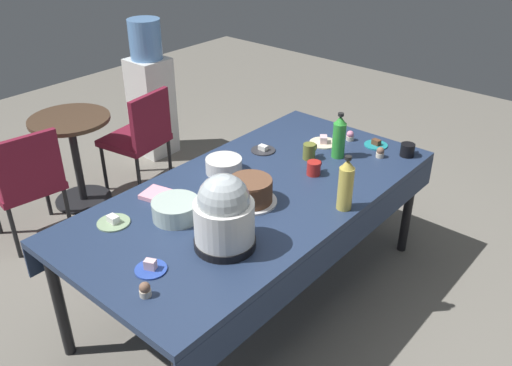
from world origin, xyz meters
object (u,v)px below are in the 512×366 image
Objects in this scene: ceramic_snack_bowl at (224,165)px; cupcake_rose at (380,152)px; coffee_mug_red at (314,168)px; water_cooler at (151,93)px; coffee_mug_olive at (309,151)px; frosted_layer_cake at (250,191)px; cupcake_cocoa at (145,290)px; coffee_mug_black at (408,150)px; soda_bottle_lime_soda at (339,137)px; dessert_plate_sage at (113,222)px; maroon_chair_right at (141,134)px; cupcake_lemon at (350,136)px; glass_salad_bowl at (176,209)px; dessert_plate_cream at (323,142)px; soda_bottle_ginger_ale at (346,185)px; dessert_plate_charcoal at (263,150)px; dessert_plate_cobalt at (151,268)px; slow_cooker at (224,215)px; potluck_table at (256,200)px; dessert_plate_teal at (376,144)px; maroon_chair_left at (27,179)px; round_cafe_table at (74,145)px.

ceramic_snack_bowl reaches higher than cupcake_rose.
water_cooler reaches higher than coffee_mug_red.
coffee_mug_red is at bearing -136.83° from coffee_mug_olive.
frosted_layer_cake is 4.25× the size of cupcake_cocoa.
water_cooler is (-0.03, 2.47, -0.20)m from coffee_mug_black.
cupcake_rose is at bearing -37.96° from ceramic_snack_bowl.
soda_bottle_lime_soda reaches higher than ceramic_snack_bowl.
maroon_chair_right reaches higher than dessert_plate_sage.
maroon_chair_right is (-0.50, 1.61, -0.29)m from cupcake_lemon.
glass_salad_bowl is 1.14× the size of ceramic_snack_bowl.
cupcake_rose is 1.00× the size of cupcake_lemon.
soda_bottle_ginger_ale is (-0.59, -0.53, 0.13)m from dessert_plate_cream.
frosted_layer_cake is 0.34× the size of maroon_chair_right.
cupcake_lemon is 0.08× the size of maroon_chair_right.
dessert_plate_charcoal is at bearing -106.19° from water_cooler.
dessert_plate_cobalt reaches higher than dessert_plate_sage.
coffee_mug_red is 0.14× the size of maroon_chair_right.
slow_cooker is 1.05m from dessert_plate_charcoal.
ceramic_snack_bowl is at bearing 16.68° from glass_salad_bowl.
frosted_layer_cake reaches higher than potluck_table.
dessert_plate_cobalt is at bearing -175.53° from coffee_mug_olive.
slow_cooker is at bearing -174.45° from soda_bottle_lime_soda.
water_cooler is (1.39, 1.90, -0.21)m from glass_salad_bowl.
coffee_mug_olive reaches higher than potluck_table.
frosted_layer_cake is at bearing 24.08° from slow_cooker.
maroon_chair_left is (-1.51, 1.78, -0.27)m from dessert_plate_teal.
dessert_plate_cream is at bearing 111.20° from coffee_mug_black.
coffee_mug_black is 0.66m from coffee_mug_red.
slow_cooker is at bearing -173.97° from coffee_mug_red.
soda_bottle_lime_soda is (-0.17, 0.20, 0.10)m from cupcake_rose.
soda_bottle_lime_soda is at bearing -69.68° from round_cafe_table.
cupcake_rose is at bearing -92.41° from water_cooler.
dessert_plate_sage is 1.27m from coffee_mug_olive.
potluck_table is 2.59× the size of maroon_chair_right.
round_cafe_table is (-0.46, 0.22, 0.01)m from maroon_chair_right.
coffee_mug_black is (0.13, -0.12, 0.01)m from cupcake_rose.
dessert_plate_sage is (-0.60, 0.39, -0.06)m from frosted_layer_cake.
coffee_mug_olive is (1.47, 0.22, 0.02)m from cupcake_cocoa.
dessert_plate_charcoal is 1.82m from water_cooler.
water_cooler is at bearing 90.82° from dessert_plate_teal.
dessert_plate_cream is 0.54m from coffee_mug_black.
dessert_plate_cobalt is 0.47× the size of soda_bottle_ginger_ale.
glass_salad_bowl is 1.57× the size of dessert_plate_charcoal.
coffee_mug_olive is at bearing -7.26° from glass_salad_bowl.
dessert_plate_cobalt is at bearing 159.62° from soda_bottle_ginger_ale.
dessert_plate_teal is at bearing -49.68° from maroon_chair_left.
coffee_mug_black is at bearing -75.00° from maroon_chair_right.
soda_bottle_lime_soda is (-0.30, 0.10, 0.12)m from dessert_plate_teal.
coffee_mug_black reaches higher than cupcake_rose.
cupcake_lemon is at bearing -72.75° from maroon_chair_right.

